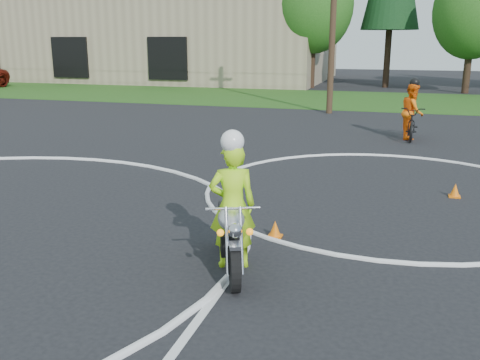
# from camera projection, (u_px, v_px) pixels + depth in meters

# --- Properties ---
(grass_strip) EXTENTS (120.00, 10.00, 0.02)m
(grass_strip) POSITION_uv_depth(u_px,v_px,m) (258.00, 97.00, 31.74)
(grass_strip) COLOR #1E4714
(grass_strip) RESTS_ON ground
(course_markings) EXTENTS (19.05, 19.05, 0.12)m
(course_markings) POSITION_uv_depth(u_px,v_px,m) (63.00, 219.00, 10.17)
(course_markings) COLOR silver
(course_markings) RESTS_ON ground
(primary_motorcycle) EXTENTS (1.00, 2.03, 1.12)m
(primary_motorcycle) POSITION_uv_depth(u_px,v_px,m) (231.00, 235.00, 7.82)
(primary_motorcycle) COLOR black
(primary_motorcycle) RESTS_ON ground
(rider_primary_grp) EXTENTS (0.81, 0.68, 2.09)m
(rider_primary_grp) POSITION_uv_depth(u_px,v_px,m) (232.00, 202.00, 7.84)
(rider_primary_grp) COLOR #ACF019
(rider_primary_grp) RESTS_ON ground
(rider_second_grp) EXTENTS (0.80, 2.18, 2.08)m
(rider_second_grp) POSITION_uv_depth(u_px,v_px,m) (412.00, 118.00, 18.19)
(rider_second_grp) COLOR black
(rider_second_grp) RESTS_ON ground
(traffic_cones) EXTENTS (15.35, 9.07, 0.30)m
(traffic_cones) POSITION_uv_depth(u_px,v_px,m) (250.00, 231.00, 9.14)
(traffic_cones) COLOR orange
(traffic_cones) RESTS_ON ground
(warehouse) EXTENTS (41.00, 17.00, 8.30)m
(warehouse) POSITION_uv_depth(u_px,v_px,m) (101.00, 30.00, 47.73)
(warehouse) COLOR tan
(warehouse) RESTS_ON ground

